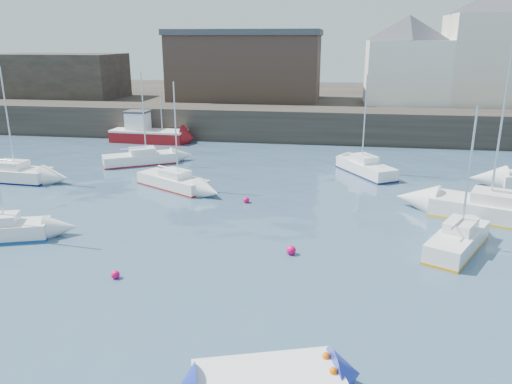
# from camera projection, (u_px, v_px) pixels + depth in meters

# --- Properties ---
(water) EXTENTS (220.00, 220.00, 0.00)m
(water) POSITION_uv_depth(u_px,v_px,m) (197.00, 344.00, 16.03)
(water) COLOR #2D4760
(water) RESTS_ON ground
(quay_wall) EXTENTS (90.00, 5.00, 3.00)m
(quay_wall) POSITION_uv_depth(u_px,v_px,m) (293.00, 124.00, 48.63)
(quay_wall) COLOR #28231E
(quay_wall) RESTS_ON ground
(land_strip) EXTENTS (90.00, 32.00, 2.80)m
(land_strip) POSITION_uv_depth(u_px,v_px,m) (305.00, 103.00, 65.65)
(land_strip) COLOR #28231E
(land_strip) RESTS_ON ground
(bldg_east_a) EXTENTS (13.36, 13.36, 11.80)m
(bldg_east_a) POSITION_uv_depth(u_px,v_px,m) (499.00, 45.00, 50.08)
(bldg_east_a) COLOR beige
(bldg_east_a) RESTS_ON land_strip
(bldg_east_d) EXTENTS (11.14, 11.14, 8.95)m
(bldg_east_d) POSITION_uv_depth(u_px,v_px,m) (406.00, 60.00, 51.39)
(bldg_east_d) COLOR white
(bldg_east_d) RESTS_ON land_strip
(warehouse) EXTENTS (16.40, 10.40, 7.60)m
(warehouse) POSITION_uv_depth(u_px,v_px,m) (247.00, 65.00, 55.59)
(warehouse) COLOR #3D2D26
(warehouse) RESTS_ON land_strip
(bldg_west) EXTENTS (14.00, 8.00, 5.00)m
(bldg_west) POSITION_uv_depth(u_px,v_px,m) (61.00, 76.00, 58.35)
(bldg_west) COLOR #353028
(bldg_west) RESTS_ON land_strip
(blue_dinghy) EXTENTS (4.38, 2.90, 0.77)m
(blue_dinghy) POSITION_uv_depth(u_px,v_px,m) (267.00, 382.00, 13.63)
(blue_dinghy) COLOR maroon
(blue_dinghy) RESTS_ON ground
(fishing_boat) EXTENTS (7.22, 2.98, 4.71)m
(fishing_boat) POSITION_uv_depth(u_px,v_px,m) (147.00, 132.00, 47.58)
(fishing_boat) COLOR maroon
(fishing_boat) RESTS_ON ground
(sailboat_b) EXTENTS (5.50, 4.20, 6.91)m
(sailboat_b) POSITION_uv_depth(u_px,v_px,m) (173.00, 181.00, 32.82)
(sailboat_b) COLOR white
(sailboat_b) RESTS_ON ground
(sailboat_c) EXTENTS (3.79, 5.19, 6.62)m
(sailboat_c) POSITION_uv_depth(u_px,v_px,m) (458.00, 240.00, 23.06)
(sailboat_c) COLOR white
(sailboat_c) RESTS_ON ground
(sailboat_d) EXTENTS (7.85, 5.01, 9.56)m
(sailboat_d) POSITION_uv_depth(u_px,v_px,m) (503.00, 211.00, 26.69)
(sailboat_d) COLOR white
(sailboat_d) RESTS_ON ground
(sailboat_e) EXTENTS (6.12, 2.29, 7.74)m
(sailboat_e) POSITION_uv_depth(u_px,v_px,m) (8.00, 173.00, 34.50)
(sailboat_e) COLOR white
(sailboat_e) RESTS_ON ground
(sailboat_f) EXTENTS (4.32, 5.51, 7.04)m
(sailboat_f) POSITION_uv_depth(u_px,v_px,m) (366.00, 168.00, 36.13)
(sailboat_f) COLOR white
(sailboat_f) RESTS_ON ground
(sailboat_h) EXTENTS (5.66, 4.35, 7.12)m
(sailboat_h) POSITION_uv_depth(u_px,v_px,m) (140.00, 158.00, 39.05)
(sailboat_h) COLOR white
(sailboat_h) RESTS_ON ground
(buoy_near) EXTENTS (0.36, 0.36, 0.36)m
(buoy_near) POSITION_uv_depth(u_px,v_px,m) (116.00, 278.00, 20.48)
(buoy_near) COLOR #E50559
(buoy_near) RESTS_ON ground
(buoy_mid) EXTENTS (0.44, 0.44, 0.44)m
(buoy_mid) POSITION_uv_depth(u_px,v_px,m) (291.00, 254.00, 22.76)
(buoy_mid) COLOR #E50559
(buoy_mid) RESTS_ON ground
(buoy_far) EXTENTS (0.37, 0.37, 0.37)m
(buoy_far) POSITION_uv_depth(u_px,v_px,m) (246.00, 203.00, 29.96)
(buoy_far) COLOR #E50559
(buoy_far) RESTS_ON ground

